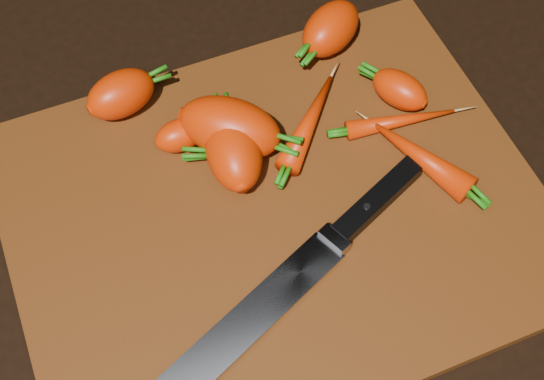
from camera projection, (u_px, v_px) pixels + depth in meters
name	position (u px, v px, depth m)	size (l,w,h in m)	color
ground	(276.00, 217.00, 0.74)	(2.00, 2.00, 0.01)	black
cutting_board	(276.00, 211.00, 0.73)	(0.50, 0.40, 0.01)	brown
carrot_0	(121.00, 94.00, 0.76)	(0.07, 0.05, 0.05)	#F03305
carrot_1	(234.00, 154.00, 0.73)	(0.05, 0.04, 0.04)	#F03305
carrot_2	(230.00, 128.00, 0.73)	(0.10, 0.06, 0.06)	#F03305
carrot_3	(233.00, 150.00, 0.72)	(0.09, 0.05, 0.05)	#F03305
carrot_4	(331.00, 29.00, 0.81)	(0.08, 0.05, 0.05)	#F03305
carrot_5	(180.00, 135.00, 0.75)	(0.05, 0.03, 0.03)	#F03305
carrot_6	(400.00, 90.00, 0.77)	(0.06, 0.04, 0.04)	#F03305
carrot_7	(310.00, 121.00, 0.76)	(0.12, 0.03, 0.03)	#F03305
carrot_8	(401.00, 121.00, 0.76)	(0.11, 0.02, 0.02)	#F03305
carrot_9	(420.00, 157.00, 0.73)	(0.11, 0.03, 0.03)	#F03305
knife	(270.00, 301.00, 0.66)	(0.30, 0.15, 0.02)	gray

